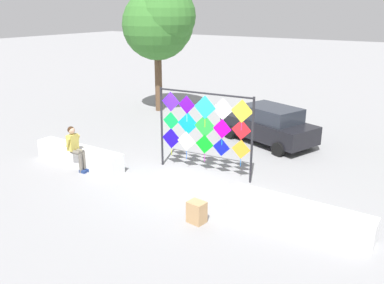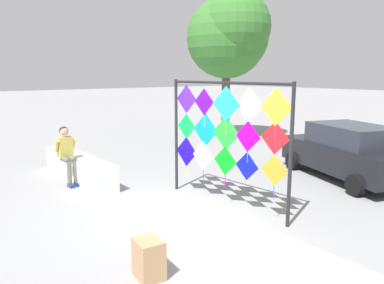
{
  "view_description": "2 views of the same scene",
  "coord_description": "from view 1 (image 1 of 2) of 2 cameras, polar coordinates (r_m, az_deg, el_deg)",
  "views": [
    {
      "loc": [
        6.47,
        -9.35,
        5.1
      ],
      "look_at": [
        0.26,
        0.22,
        1.33
      ],
      "focal_mm": 38.25,
      "sensor_mm": 36.0,
      "label": 1
    },
    {
      "loc": [
        5.8,
        -4.18,
        2.8
      ],
      "look_at": [
        0.17,
        0.22,
        1.49
      ],
      "focal_mm": 35.21,
      "sensor_mm": 36.0,
      "label": 2
    }
  ],
  "objects": [
    {
      "name": "parked_car",
      "position": [
        16.21,
        10.66,
        2.41
      ],
      "size": [
        4.14,
        2.84,
        1.48
      ],
      "color": "black",
      "rests_on": "ground"
    },
    {
      "name": "cardboard_box_large",
      "position": [
        10.26,
        0.66,
        -9.75
      ],
      "size": [
        0.46,
        0.39,
        0.55
      ],
      "primitive_type": "cube",
      "rotation": [
        0.0,
        0.0,
        -0.12
      ],
      "color": "tan",
      "rests_on": "ground"
    },
    {
      "name": "ground",
      "position": [
        12.46,
        -1.57,
        -5.88
      ],
      "size": [
        120.0,
        120.0,
        0.0
      ],
      "primitive_type": "plane",
      "color": "gray"
    },
    {
      "name": "seated_vendor",
      "position": [
        13.69,
        -15.99,
        -0.43
      ],
      "size": [
        0.67,
        0.53,
        1.48
      ],
      "color": "#666056",
      "rests_on": "ground"
    },
    {
      "name": "kite_display_rack",
      "position": [
        12.73,
        1.74,
        2.52
      ],
      "size": [
        3.21,
        0.34,
        2.66
      ],
      "color": "#232328",
      "rests_on": "ground"
    },
    {
      "name": "plaza_ledge_right",
      "position": [
        10.37,
        14.54,
        -9.8
      ],
      "size": [
        3.55,
        0.59,
        0.64
      ],
      "primitive_type": "cube",
      "color": "white",
      "rests_on": "ground"
    },
    {
      "name": "tree_far_right",
      "position": [
        20.72,
        -4.39,
        16.15
      ],
      "size": [
        3.69,
        3.4,
        6.13
      ],
      "color": "brown",
      "rests_on": "ground"
    },
    {
      "name": "plaza_ledge_left",
      "position": [
        14.36,
        -15.46,
        -1.85
      ],
      "size": [
        3.55,
        0.59,
        0.64
      ],
      "primitive_type": "cube",
      "color": "white",
      "rests_on": "ground"
    }
  ]
}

